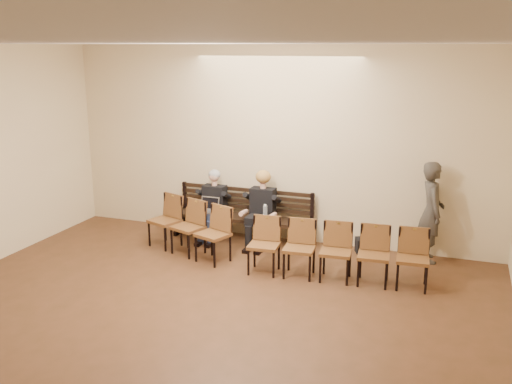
% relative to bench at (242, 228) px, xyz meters
% --- Properties ---
extents(ground, '(10.00, 10.00, 0.00)m').
position_rel_bench_xyz_m(ground, '(0.54, -4.65, -0.23)').
color(ground, brown).
rests_on(ground, ground).
extents(room_walls, '(8.02, 10.01, 3.51)m').
position_rel_bench_xyz_m(room_walls, '(0.54, -3.86, 2.31)').
color(room_walls, beige).
rests_on(room_walls, ground).
extents(bench, '(2.60, 0.90, 0.45)m').
position_rel_bench_xyz_m(bench, '(0.00, 0.00, 0.00)').
color(bench, black).
rests_on(bench, ground).
extents(seated_man, '(0.51, 0.71, 1.23)m').
position_rel_bench_xyz_m(seated_man, '(-0.53, -0.12, 0.39)').
color(seated_man, black).
rests_on(seated_man, ground).
extents(seated_woman, '(0.54, 0.75, 1.26)m').
position_rel_bench_xyz_m(seated_woman, '(0.41, -0.12, 0.40)').
color(seated_woman, black).
rests_on(seated_woman, ground).
extents(laptop, '(0.38, 0.31, 0.25)m').
position_rel_bench_xyz_m(laptop, '(-0.54, -0.35, 0.35)').
color(laptop, silver).
rests_on(laptop, bench).
extents(water_bottle, '(0.08, 0.08, 0.25)m').
position_rel_bench_xyz_m(water_bottle, '(0.57, -0.36, 0.35)').
color(water_bottle, silver).
rests_on(water_bottle, bench).
extents(bag, '(0.42, 0.36, 0.26)m').
position_rel_bench_xyz_m(bag, '(2.26, 0.10, -0.09)').
color(bag, black).
rests_on(bag, ground).
extents(passerby, '(0.63, 0.80, 1.93)m').
position_rel_bench_xyz_m(passerby, '(3.29, 0.10, 0.74)').
color(passerby, '#3A352F').
rests_on(passerby, ground).
extents(chair_row_front, '(1.74, 1.04, 0.93)m').
position_rel_bench_xyz_m(chair_row_front, '(-0.61, -0.97, 0.24)').
color(chair_row_front, brown).
rests_on(chair_row_front, ground).
extents(chair_row_back, '(2.74, 0.70, 0.88)m').
position_rel_bench_xyz_m(chair_row_back, '(2.01, -1.23, 0.22)').
color(chair_row_back, brown).
rests_on(chair_row_back, ground).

